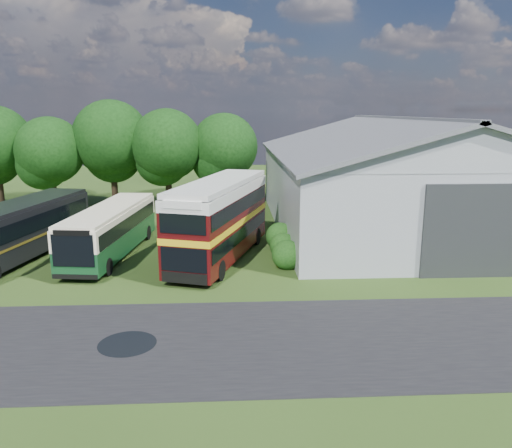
{
  "coord_description": "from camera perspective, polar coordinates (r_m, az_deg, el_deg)",
  "views": [
    {
      "loc": [
        2.46,
        -20.63,
        8.66
      ],
      "look_at": [
        3.97,
        8.0,
        2.1
      ],
      "focal_mm": 35.0,
      "sensor_mm": 36.0,
      "label": 1
    }
  ],
  "objects": [
    {
      "name": "bus_dark_single",
      "position": [
        32.53,
        -25.52,
        -0.61
      ],
      "size": [
        5.18,
        12.39,
        3.33
      ],
      "rotation": [
        0.0,
        0.0,
        -0.2
      ],
      "color": "black",
      "rests_on": "ground"
    },
    {
      "name": "storage_shed",
      "position": [
        38.96,
        15.86,
        5.78
      ],
      "size": [
        18.8,
        24.8,
        8.15
      ],
      "color": "gray",
      "rests_on": "ground"
    },
    {
      "name": "ground",
      "position": [
        22.5,
        -9.2,
        -9.92
      ],
      "size": [
        120.0,
        120.0,
        0.0
      ],
      "primitive_type": "plane",
      "color": "#253E13",
      "rests_on": "ground"
    },
    {
      "name": "bus_green_single",
      "position": [
        31.42,
        -16.25,
        -0.64
      ],
      "size": [
        3.78,
        11.03,
        2.98
      ],
      "rotation": [
        0.0,
        0.0,
        -0.12
      ],
      "color": "black",
      "rests_on": "ground"
    },
    {
      "name": "shrub_mid",
      "position": [
        30.07,
        3.11,
        -3.87
      ],
      "size": [
        1.6,
        1.6,
        1.6
      ],
      "primitive_type": "sphere",
      "color": "#194714",
      "rests_on": "ground"
    },
    {
      "name": "tree_mid",
      "position": [
        46.68,
        -16.19,
        9.35
      ],
      "size": [
        6.8,
        6.8,
        9.6
      ],
      "color": "black",
      "rests_on": "ground"
    },
    {
      "name": "asphalt_road",
      "position": [
        19.65,
        -1.17,
        -13.27
      ],
      "size": [
        60.0,
        8.0,
        0.02
      ],
      "primitive_type": "cube",
      "color": "black",
      "rests_on": "ground"
    },
    {
      "name": "puddle",
      "position": [
        20.03,
        -14.5,
        -13.16
      ],
      "size": [
        2.2,
        2.2,
        0.01
      ],
      "primitive_type": "cylinder",
      "color": "black",
      "rests_on": "ground"
    },
    {
      "name": "bus_maroon_double",
      "position": [
        29.33,
        -4.13,
        0.44
      ],
      "size": [
        6.05,
        11.3,
        4.72
      ],
      "rotation": [
        0.0,
        0.0,
        -0.31
      ],
      "color": "black",
      "rests_on": "ground"
    },
    {
      "name": "shrub_front",
      "position": [
        28.17,
        3.54,
        -5.04
      ],
      "size": [
        1.7,
        1.7,
        1.7
      ],
      "primitive_type": "sphere",
      "color": "#194714",
      "rests_on": "ground"
    },
    {
      "name": "tree_right_b",
      "position": [
        45.34,
        -3.64,
        8.79
      ],
      "size": [
        5.98,
        5.98,
        8.45
      ],
      "color": "black",
      "rests_on": "ground"
    },
    {
      "name": "shrub_back",
      "position": [
        31.98,
        2.73,
        -2.84
      ],
      "size": [
        1.8,
        1.8,
        1.8
      ],
      "primitive_type": "sphere",
      "color": "#194714",
      "rests_on": "ground"
    },
    {
      "name": "tree_right_a",
      "position": [
        44.86,
        -10.13,
        8.89
      ],
      "size": [
        6.26,
        6.26,
        8.83
      ],
      "color": "black",
      "rests_on": "ground"
    },
    {
      "name": "tree_left_b",
      "position": [
        46.88,
        -22.48,
        7.75
      ],
      "size": [
        5.78,
        5.78,
        8.16
      ],
      "color": "black",
      "rests_on": "ground"
    }
  ]
}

